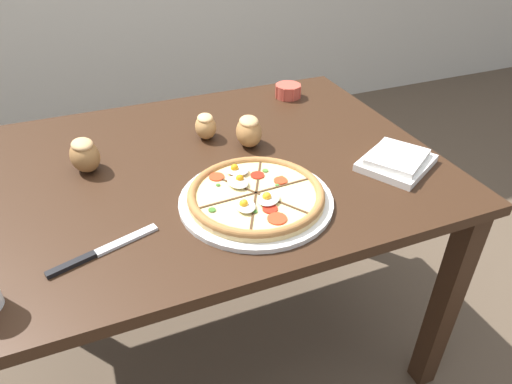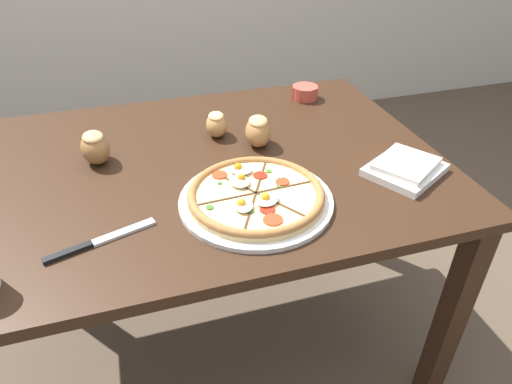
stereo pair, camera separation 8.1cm
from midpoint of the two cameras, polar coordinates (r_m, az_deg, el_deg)
name	(u,v)px [view 1 (the left image)]	position (r m, az deg, el deg)	size (l,w,h in m)	color
ground_plane	(210,337)	(1.72, -7.18, -17.63)	(12.00, 12.00, 0.00)	brown
dining_table	(197,194)	(1.29, -9.15, -0.28)	(1.30, 0.92, 0.72)	#331E11
pizza	(256,196)	(1.07, -2.19, -0.55)	(0.37, 0.37, 0.05)	white
ramekin_bowl	(288,90)	(1.63, 2.58, 12.54)	(0.09, 0.09, 0.04)	#C64C3D
napkin_folded	(397,161)	(1.25, 15.41, 3.73)	(0.24, 0.23, 0.04)	silver
bread_piece_near	(84,155)	(1.27, -22.38, 4.31)	(0.09, 0.11, 0.09)	olive
bread_piece_mid	(206,126)	(1.35, -8.04, 8.16)	(0.07, 0.09, 0.07)	#B27F47
bread_piece_far	(249,131)	(1.30, -2.69, 7.62)	(0.09, 0.11, 0.09)	#A3703D
knife_main	(103,250)	(1.01, -20.81, -6.91)	(0.23, 0.09, 0.01)	silver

